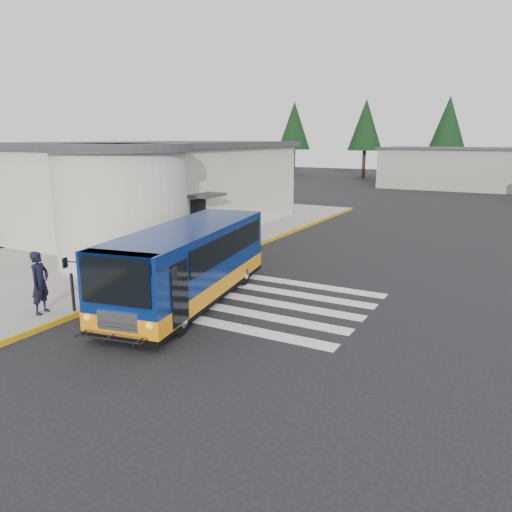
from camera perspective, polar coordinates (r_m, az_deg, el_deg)
The scene contains 9 objects.
ground at distance 16.98m, azimuth 1.74°, elevation -4.39°, with size 140.00×140.00×0.00m, color black.
sidewalk at distance 25.13m, azimuth -12.55°, elevation 1.33°, with size 10.00×34.00×0.15m, color gray.
curb_strip at distance 22.24m, azimuth -2.88°, elevation 0.10°, with size 0.12×34.00×0.16m, color gold.
station_building at distance 28.13m, azimuth -11.75°, elevation 7.77°, with size 12.70×18.70×4.80m.
crosswalk at distance 16.53m, azimuth -1.08°, elevation -4.85°, with size 8.00×5.35×0.01m.
transit_bus at distance 16.04m, azimuth -7.71°, elevation -1.22°, with size 4.06×8.90×2.44m.
pedestrian_a at distance 15.79m, azimuth -23.46°, elevation -2.81°, with size 0.68×0.44×1.86m, color black.
pedestrian_b at distance 20.30m, azimuth -16.48°, elevation 0.98°, with size 0.84×0.65×1.73m, color black.
bollard at distance 15.72m, azimuth -20.21°, elevation -3.91°, with size 0.09×0.09×1.16m, color black.
Camera 1 is at (7.32, -14.42, 5.17)m, focal length 35.00 mm.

